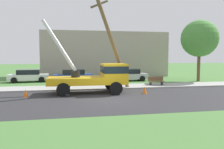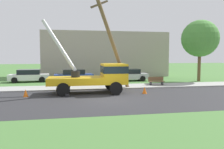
{
  "view_description": "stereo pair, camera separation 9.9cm",
  "coord_description": "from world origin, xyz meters",
  "px_view_note": "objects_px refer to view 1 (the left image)",
  "views": [
    {
      "loc": [
        -2.59,
        -15.38,
        3.0
      ],
      "look_at": [
        1.02,
        3.65,
        1.4
      ],
      "focal_mm": 36.56,
      "sensor_mm": 36.0,
      "label": 1
    },
    {
      "loc": [
        -2.49,
        -15.4,
        3.0
      ],
      "look_at": [
        1.02,
        3.65,
        1.4
      ],
      "focal_mm": 36.56,
      "sensor_mm": 36.0,
      "label": 2
    }
  ],
  "objects_px": {
    "utility_truck": "(98,75)",
    "parked_sedan_white": "(29,76)",
    "parked_sedan_blue": "(73,76)",
    "leaning_utility_pole": "(112,41)",
    "parked_sedan_silver": "(129,75)",
    "traffic_cone_behind": "(26,93)",
    "roadside_tree_near": "(199,39)",
    "traffic_cone_ahead": "(145,90)",
    "park_bench": "(156,81)"
  },
  "relations": [
    {
      "from": "leaning_utility_pole",
      "to": "parked_sedan_silver",
      "type": "xyz_separation_m",
      "value": [
        3.34,
        6.88,
        -3.53
      ]
    },
    {
      "from": "parked_sedan_white",
      "to": "parked_sedan_blue",
      "type": "height_order",
      "value": "same"
    },
    {
      "from": "utility_truck",
      "to": "parked_sedan_white",
      "type": "distance_m",
      "value": 11.46
    },
    {
      "from": "traffic_cone_ahead",
      "to": "traffic_cone_behind",
      "type": "height_order",
      "value": "same"
    },
    {
      "from": "utility_truck",
      "to": "leaning_utility_pole",
      "type": "distance_m",
      "value": 3.45
    },
    {
      "from": "traffic_cone_behind",
      "to": "parked_sedan_white",
      "type": "xyz_separation_m",
      "value": [
        -1.43,
        10.01,
        0.43
      ]
    },
    {
      "from": "leaning_utility_pole",
      "to": "traffic_cone_ahead",
      "type": "distance_m",
      "value": 5.15
    },
    {
      "from": "parked_sedan_white",
      "to": "park_bench",
      "type": "distance_m",
      "value": 14.39
    },
    {
      "from": "traffic_cone_ahead",
      "to": "parked_sedan_silver",
      "type": "xyz_separation_m",
      "value": [
        1.18,
        9.36,
        0.43
      ]
    },
    {
      "from": "parked_sedan_blue",
      "to": "traffic_cone_ahead",
      "type": "bearing_deg",
      "value": -60.66
    },
    {
      "from": "traffic_cone_ahead",
      "to": "parked_sedan_silver",
      "type": "relative_size",
      "value": 0.13
    },
    {
      "from": "utility_truck",
      "to": "parked_sedan_silver",
      "type": "distance_m",
      "value": 9.54
    },
    {
      "from": "parked_sedan_blue",
      "to": "leaning_utility_pole",
      "type": "bearing_deg",
      "value": -65.57
    },
    {
      "from": "parked_sedan_white",
      "to": "park_bench",
      "type": "bearing_deg",
      "value": -24.68
    },
    {
      "from": "traffic_cone_ahead",
      "to": "parked_sedan_silver",
      "type": "distance_m",
      "value": 9.45
    },
    {
      "from": "traffic_cone_behind",
      "to": "roadside_tree_near",
      "type": "xyz_separation_m",
      "value": [
        18.16,
        7.09,
        4.71
      ]
    },
    {
      "from": "utility_truck",
      "to": "parked_sedan_white",
      "type": "bearing_deg",
      "value": 126.8
    },
    {
      "from": "park_bench",
      "to": "roadside_tree_near",
      "type": "xyz_separation_m",
      "value": [
        6.51,
        3.09,
        4.53
      ]
    },
    {
      "from": "utility_truck",
      "to": "traffic_cone_behind",
      "type": "relative_size",
      "value": 12.07
    },
    {
      "from": "traffic_cone_behind",
      "to": "parked_sedan_silver",
      "type": "bearing_deg",
      "value": 41.79
    },
    {
      "from": "leaning_utility_pole",
      "to": "roadside_tree_near",
      "type": "distance_m",
      "value": 12.35
    },
    {
      "from": "utility_truck",
      "to": "parked_sedan_blue",
      "type": "height_order",
      "value": "utility_truck"
    },
    {
      "from": "parked_sedan_silver",
      "to": "parked_sedan_blue",
      "type": "bearing_deg",
      "value": 178.05
    },
    {
      "from": "traffic_cone_behind",
      "to": "parked_sedan_silver",
      "type": "relative_size",
      "value": 0.13
    },
    {
      "from": "utility_truck",
      "to": "leaning_utility_pole",
      "type": "bearing_deg",
      "value": 44.05
    },
    {
      "from": "leaning_utility_pole",
      "to": "parked_sedan_blue",
      "type": "bearing_deg",
      "value": 114.43
    },
    {
      "from": "parked_sedan_white",
      "to": "park_bench",
      "type": "xyz_separation_m",
      "value": [
        13.08,
        -6.01,
        -0.25
      ]
    },
    {
      "from": "leaning_utility_pole",
      "to": "traffic_cone_behind",
      "type": "height_order",
      "value": "leaning_utility_pole"
    },
    {
      "from": "leaning_utility_pole",
      "to": "traffic_cone_ahead",
      "type": "relative_size",
      "value": 14.87
    },
    {
      "from": "parked_sedan_silver",
      "to": "roadside_tree_near",
      "type": "height_order",
      "value": "roadside_tree_near"
    },
    {
      "from": "utility_truck",
      "to": "leaning_utility_pole",
      "type": "xyz_separation_m",
      "value": [
        1.41,
        1.37,
        2.84
      ]
    },
    {
      "from": "parked_sedan_blue",
      "to": "parked_sedan_silver",
      "type": "distance_m",
      "value": 6.57
    },
    {
      "from": "parked_sedan_white",
      "to": "parked_sedan_silver",
      "type": "bearing_deg",
      "value": -4.5
    },
    {
      "from": "traffic_cone_ahead",
      "to": "parked_sedan_blue",
      "type": "height_order",
      "value": "parked_sedan_blue"
    },
    {
      "from": "traffic_cone_ahead",
      "to": "parked_sedan_white",
      "type": "xyz_separation_m",
      "value": [
        -10.43,
        10.28,
        0.43
      ]
    },
    {
      "from": "traffic_cone_behind",
      "to": "parked_sedan_white",
      "type": "distance_m",
      "value": 10.12
    },
    {
      "from": "traffic_cone_ahead",
      "to": "roadside_tree_near",
      "type": "distance_m",
      "value": 12.65
    },
    {
      "from": "utility_truck",
      "to": "leaning_utility_pole",
      "type": "height_order",
      "value": "leaning_utility_pole"
    },
    {
      "from": "parked_sedan_silver",
      "to": "utility_truck",
      "type": "bearing_deg",
      "value": -119.95
    },
    {
      "from": "parked_sedan_white",
      "to": "parked_sedan_silver",
      "type": "relative_size",
      "value": 1.01
    },
    {
      "from": "leaning_utility_pole",
      "to": "park_bench",
      "type": "height_order",
      "value": "leaning_utility_pole"
    },
    {
      "from": "parked_sedan_white",
      "to": "utility_truck",
      "type": "bearing_deg",
      "value": -53.2
    },
    {
      "from": "traffic_cone_behind",
      "to": "roadside_tree_near",
      "type": "relative_size",
      "value": 0.08
    },
    {
      "from": "leaning_utility_pole",
      "to": "roadside_tree_near",
      "type": "height_order",
      "value": "leaning_utility_pole"
    },
    {
      "from": "utility_truck",
      "to": "parked_sedan_silver",
      "type": "relative_size",
      "value": 1.52
    },
    {
      "from": "leaning_utility_pole",
      "to": "parked_sedan_silver",
      "type": "bearing_deg",
      "value": 64.11
    },
    {
      "from": "leaning_utility_pole",
      "to": "park_bench",
      "type": "relative_size",
      "value": 5.2
    },
    {
      "from": "utility_truck",
      "to": "parked_sedan_blue",
      "type": "bearing_deg",
      "value": 102.08
    },
    {
      "from": "roadside_tree_near",
      "to": "traffic_cone_behind",
      "type": "bearing_deg",
      "value": -158.67
    },
    {
      "from": "utility_truck",
      "to": "traffic_cone_ahead",
      "type": "relative_size",
      "value": 12.07
    }
  ]
}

